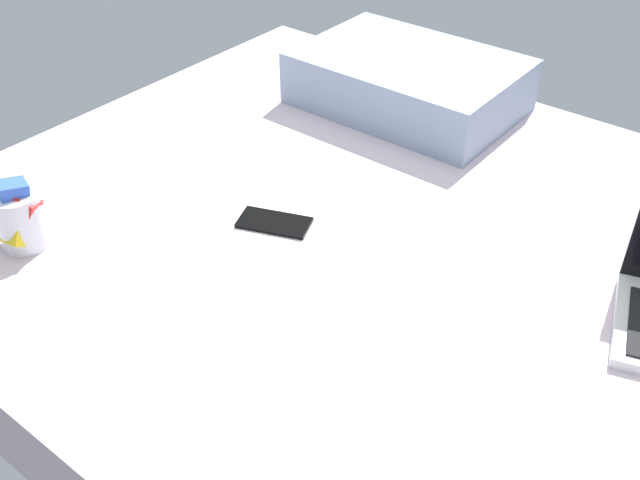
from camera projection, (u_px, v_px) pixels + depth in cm
name	position (u px, v px, depth cm)	size (l,w,h in cm)	color
bed_mattress	(400.00, 279.00, 145.16)	(180.00, 140.00, 18.00)	silver
snack_cup	(21.00, 218.00, 135.71)	(9.66, 9.21, 13.73)	silver
cell_phone	(274.00, 223.00, 144.15)	(6.80, 14.00, 0.80)	black
pillow	(408.00, 82.00, 180.96)	(52.00, 36.00, 13.00)	#8C9EB7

